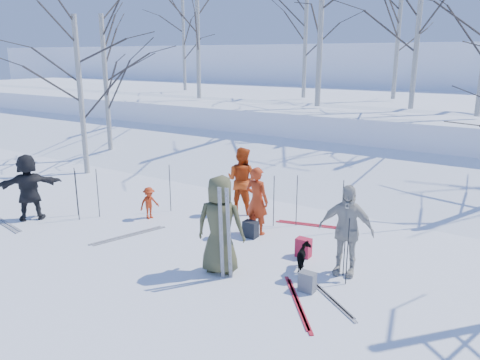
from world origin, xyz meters
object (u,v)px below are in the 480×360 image
Objects in this scene: skier_olive_center at (220,225)px; skier_cream_east at (346,230)px; backpack_red at (303,248)px; skier_redor_behind at (242,180)px; skier_grey_west at (29,187)px; skier_red_north at (257,201)px; backpack_dark at (251,229)px; backpack_grey at (307,282)px; dog at (304,257)px; skier_red_seated at (149,203)px.

skier_olive_center is 2.48m from skier_cream_east.
skier_olive_center is 4.77× the size of backpack_red.
skier_cream_east is (3.81, -2.08, 0.01)m from skier_redor_behind.
backpack_red is (7.14, 1.81, -0.68)m from skier_grey_west.
skier_red_north is 0.94× the size of skier_grey_west.
skier_red_north is 0.71m from backpack_dark.
skier_red_north is at bearing 150.11° from skier_grey_west.
skier_grey_west is (-8.17, -1.52, -0.03)m from skier_cream_east.
skier_grey_west is 7.92m from backpack_grey.
skier_cream_east is 1.04m from dog.
skier_cream_east is 1.04× the size of skier_grey_west.
backpack_dark is at bearing 143.64° from backpack_grey.
skier_red_north reaches higher than dog.
skier_red_seated reaches higher than backpack_grey.
skier_red_north is at bearing 139.17° from backpack_grey.
skier_cream_east reaches higher than skier_red_north.
backpack_grey is at bearing 134.80° from skier_redor_behind.
skier_olive_center is 3.75m from skier_redor_behind.
skier_red_seated is at bearing -30.75° from dog.
skier_olive_center reaches higher than backpack_red.
backpack_dark is (-2.30, 1.70, 0.01)m from backpack_grey.
backpack_dark is at bearing 157.73° from skier_cream_east.
skier_olive_center is 2.07m from backpack_red.
dog is at bearing -82.07° from skier_red_seated.
skier_red_seated is at bearing -43.99° from skier_olive_center.
skier_redor_behind is at bearing 147.14° from backpack_red.
skier_cream_east reaches higher than skier_grey_west.
skier_red_seated reaches higher than dog.
skier_red_north reaches higher than backpack_red.
skier_red_north is 3.07m from skier_red_seated.
backpack_dark is (-1.56, 0.33, -0.01)m from backpack_red.
skier_cream_east is (5.58, -0.26, 0.49)m from skier_red_seated.
backpack_red is 1.11× the size of backpack_grey.
backpack_red is at bearing 140.66° from skier_grey_west.
skier_red_seated is 0.47× the size of skier_cream_east.
skier_redor_behind is 0.99× the size of skier_cream_east.
dog is 0.93m from backpack_grey.
skier_cream_east reaches higher than skier_red_seated.
skier_olive_center is 1.86m from dog.
skier_redor_behind reaches higher than skier_grey_west.
skier_red_seated is (-3.45, 1.54, -0.57)m from skier_olive_center.
skier_red_north reaches higher than skier_red_seated.
skier_grey_west is (-5.56, -2.44, 0.05)m from skier_red_north.
skier_red_seated is 4.86m from dog.
backpack_red is at bearing 155.40° from skier_cream_east.
skier_red_north is 0.91× the size of skier_redor_behind.
skier_red_north is 4.42× the size of backpack_grey.
skier_olive_center is 1.19× the size of skier_red_north.
skier_cream_east is at bearing 148.14° from skier_redor_behind.
backpack_red is at bearing 118.32° from backpack_grey.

